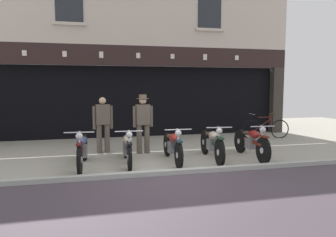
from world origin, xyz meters
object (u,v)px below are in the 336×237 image
at_px(leaning_bicycle, 266,128).
at_px(motorcycle_left, 82,149).
at_px(shopkeeper_center, 143,121).
at_px(advert_board_near, 197,94).
at_px(motorcycle_right, 251,142).
at_px(advert_board_far, 224,91).
at_px(motorcycle_center_left, 127,147).
at_px(motorcycle_center_right, 212,143).
at_px(motorcycle_center, 173,145).
at_px(salesman_left, 103,122).

bearing_deg(leaning_bicycle, motorcycle_left, 119.90).
relative_size(shopkeeper_center, advert_board_near, 1.51).
distance_m(motorcycle_right, leaning_bicycle, 3.40).
relative_size(advert_board_far, leaning_bicycle, 0.60).
bearing_deg(advert_board_far, motorcycle_center_left, -135.58).
distance_m(motorcycle_right, advert_board_near, 4.45).
bearing_deg(motorcycle_center_right, advert_board_near, -97.84).
distance_m(shopkeeper_center, advert_board_far, 4.89).
relative_size(motorcycle_center, motorcycle_center_right, 0.96).
relative_size(salesman_left, advert_board_far, 1.51).
bearing_deg(salesman_left, motorcycle_left, 64.64).
relative_size(motorcycle_center_right, salesman_left, 1.30).
height_order(motorcycle_center, shopkeeper_center, shopkeeper_center).
bearing_deg(advert_board_near, advert_board_far, -0.00).
distance_m(motorcycle_left, advert_board_far, 6.96).
height_order(motorcycle_center_right, shopkeeper_center, shopkeeper_center).
relative_size(motorcycle_left, motorcycle_center, 1.05).
bearing_deg(motorcycle_center, motorcycle_right, -179.30).
distance_m(advert_board_near, advert_board_far, 1.15).
bearing_deg(motorcycle_right, motorcycle_center_left, 0.46).
distance_m(motorcycle_center_right, salesman_left, 3.11).
xyz_separation_m(motorcycle_center_left, shopkeeper_center, (0.56, 1.15, 0.50)).
relative_size(motorcycle_left, salesman_left, 1.31).
relative_size(motorcycle_center, leaning_bicycle, 1.12).
bearing_deg(salesman_left, advert_board_near, -150.50).
height_order(shopkeeper_center, advert_board_near, advert_board_near).
distance_m(motorcycle_center_right, advert_board_near, 4.51).
distance_m(motorcycle_left, motorcycle_center, 2.15).
xyz_separation_m(motorcycle_right, advert_board_far, (1.08, 4.30, 1.27)).
xyz_separation_m(motorcycle_center_right, motorcycle_right, (1.07, -0.06, -0.00)).
distance_m(motorcycle_right, shopkeeper_center, 2.97).
height_order(motorcycle_left, shopkeeper_center, shopkeeper_center).
bearing_deg(motorcycle_center_right, advert_board_far, -111.34).
xyz_separation_m(motorcycle_left, shopkeeper_center, (1.60, 1.22, 0.48)).
height_order(salesman_left, shopkeeper_center, shopkeeper_center).
distance_m(motorcycle_center, salesman_left, 2.29).
bearing_deg(shopkeeper_center, motorcycle_center_left, 61.25).
relative_size(motorcycle_center_left, advert_board_near, 1.78).
relative_size(motorcycle_center_right, advert_board_far, 1.97).
bearing_deg(motorcycle_center_right, salesman_left, -24.32).
xyz_separation_m(motorcycle_left, motorcycle_center_left, (1.04, 0.07, -0.02)).
distance_m(motorcycle_center_left, shopkeeper_center, 1.37).
distance_m(motorcycle_center, motorcycle_right, 2.11).
distance_m(motorcycle_center, leaning_bicycle, 4.94).
relative_size(motorcycle_center_left, advert_board_far, 1.88).
bearing_deg(motorcycle_left, shopkeeper_center, -139.82).
xyz_separation_m(motorcycle_center_left, motorcycle_right, (3.21, -0.09, 0.02)).
height_order(motorcycle_center, motorcycle_center_right, motorcycle_center_right).
relative_size(motorcycle_left, leaning_bicycle, 1.18).
relative_size(motorcycle_center_right, leaning_bicycle, 1.17).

